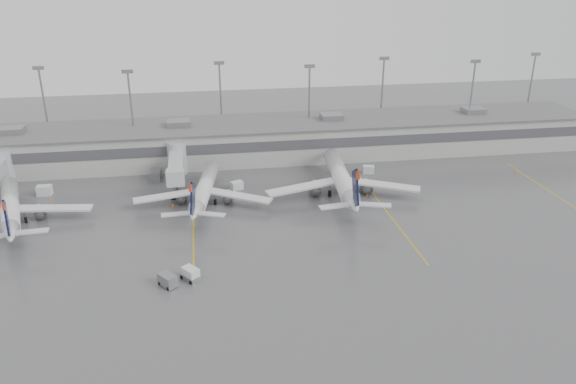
{
  "coord_description": "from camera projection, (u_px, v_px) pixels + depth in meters",
  "views": [
    {
      "loc": [
        -15.2,
        -65.24,
        42.93
      ],
      "look_at": [
        -0.77,
        24.0,
        5.0
      ],
      "focal_mm": 35.0,
      "sensor_mm": 36.0,
      "label": 1
    }
  ],
  "objects": [
    {
      "name": "jet_far_left",
      "position": [
        10.0,
        208.0,
        96.63
      ],
      "size": [
        25.81,
        29.34,
        9.73
      ],
      "rotation": [
        0.0,
        0.0,
        0.28
      ],
      "color": "silver",
      "rests_on": "ground"
    },
    {
      "name": "gse_uld_c",
      "position": [
        368.0,
        170.0,
        120.31
      ],
      "size": [
        2.62,
        2.03,
        1.65
      ],
      "primitive_type": "cube",
      "rotation": [
        0.0,
        0.0,
        -0.22
      ],
      "color": "silver",
      "rests_on": "ground"
    },
    {
      "name": "light_masts",
      "position": [
        264.0,
        100.0,
        131.61
      ],
      "size": [
        142.4,
        8.0,
        20.6
      ],
      "color": "gray",
      "rests_on": "ground"
    },
    {
      "name": "stand_markings",
      "position": [
        292.0,
        218.0,
        100.08
      ],
      "size": [
        105.25,
        40.0,
        0.01
      ],
      "color": "#C8A40B",
      "rests_on": "ground"
    },
    {
      "name": "cone_a",
      "position": [
        49.0,
        198.0,
        107.27
      ],
      "size": [
        0.39,
        0.39,
        0.61
      ],
      "primitive_type": "cone",
      "color": "#FF6E05",
      "rests_on": "ground"
    },
    {
      "name": "baggage_tug",
      "position": [
        191.0,
        275.0,
        80.6
      ],
      "size": [
        3.18,
        3.38,
        1.87
      ],
      "rotation": [
        0.0,
        0.0,
        0.66
      ],
      "color": "silver",
      "rests_on": "ground"
    },
    {
      "name": "ground",
      "position": [
        321.0,
        290.0,
        78.24
      ],
      "size": [
        260.0,
        260.0,
        0.0
      ],
      "primitive_type": "plane",
      "color": "#4D4D4F",
      "rests_on": "ground"
    },
    {
      "name": "gse_loader",
      "position": [
        156.0,
        175.0,
        116.42
      ],
      "size": [
        2.51,
        3.72,
        2.21
      ],
      "primitive_type": "cube",
      "rotation": [
        0.0,
        0.0,
        -0.09
      ],
      "color": "slate",
      "rests_on": "ground"
    },
    {
      "name": "terminal",
      "position": [
        268.0,
        139.0,
        129.4
      ],
      "size": [
        152.0,
        17.0,
        9.45
      ],
      "color": "#A8A8A3",
      "rests_on": "ground"
    },
    {
      "name": "jet_mid_left",
      "position": [
        204.0,
        189.0,
        104.7
      ],
      "size": [
        25.56,
        28.87,
        9.39
      ],
      "rotation": [
        0.0,
        0.0,
        -0.16
      ],
      "color": "silver",
      "rests_on": "ground"
    },
    {
      "name": "cone_b",
      "position": [
        173.0,
        205.0,
        104.16
      ],
      "size": [
        0.45,
        0.45,
        0.72
      ],
      "primitive_type": "cone",
      "color": "#FF6E05",
      "rests_on": "ground"
    },
    {
      "name": "jet_mid_right",
      "position": [
        342.0,
        179.0,
        108.42
      ],
      "size": [
        29.85,
        33.57,
        10.86
      ],
      "rotation": [
        0.0,
        0.0,
        -0.09
      ],
      "color": "silver",
      "rests_on": "ground"
    },
    {
      "name": "cone_d",
      "position": [
        517.0,
        172.0,
        120.38
      ],
      "size": [
        0.41,
        0.41,
        0.66
      ],
      "primitive_type": "cone",
      "color": "#FF6E05",
      "rests_on": "ground"
    },
    {
      "name": "cone_c",
      "position": [
        367.0,
        194.0,
        109.09
      ],
      "size": [
        0.48,
        0.48,
        0.76
      ],
      "primitive_type": "cone",
      "color": "#FF6E05",
      "rests_on": "ground"
    },
    {
      "name": "baggage_cart",
      "position": [
        168.0,
        280.0,
        78.96
      ],
      "size": [
        2.97,
        3.18,
        1.79
      ],
      "rotation": [
        0.0,
        0.0,
        0.66
      ],
      "color": "slate",
      "rests_on": "ground"
    },
    {
      "name": "jet_bridge_right",
      "position": [
        177.0,
        163.0,
        115.34
      ],
      "size": [
        4.0,
        17.2,
        7.0
      ],
      "color": "#A6A8AB",
      "rests_on": "ground"
    },
    {
      "name": "gse_uld_a",
      "position": [
        44.0,
        190.0,
        109.22
      ],
      "size": [
        2.75,
        1.86,
        1.92
      ],
      "primitive_type": "cube",
      "rotation": [
        0.0,
        0.0,
        -0.02
      ],
      "color": "silver",
      "rests_on": "ground"
    },
    {
      "name": "gse_uld_b",
      "position": [
        237.0,
        185.0,
        111.98
      ],
      "size": [
        2.67,
        2.22,
        1.62
      ],
      "primitive_type": "cube",
      "rotation": [
        0.0,
        0.0,
        0.35
      ],
      "color": "silver",
      "rests_on": "ground"
    }
  ]
}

